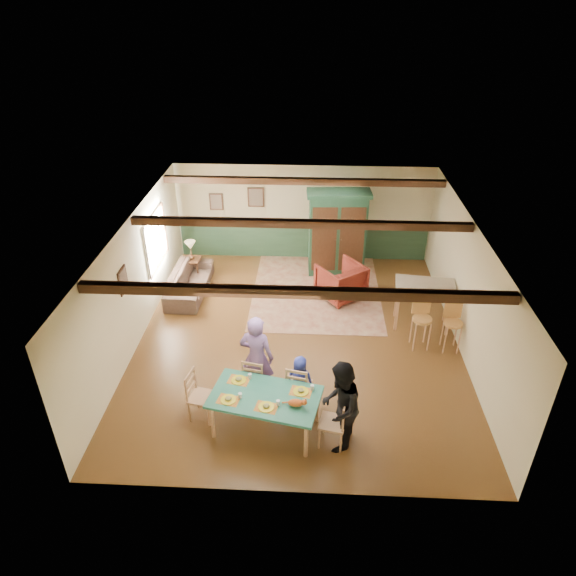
{
  "coord_description": "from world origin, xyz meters",
  "views": [
    {
      "loc": [
        0.23,
        -9.23,
        6.82
      ],
      "look_at": [
        -0.24,
        0.28,
        1.15
      ],
      "focal_mm": 32.0,
      "sensor_mm": 36.0,
      "label": 1
    }
  ],
  "objects_px": {
    "bar_stool_right": "(452,328)",
    "dining_table": "(265,413)",
    "counter_table": "(422,305)",
    "person_woman": "(340,407)",
    "armoire": "(337,233)",
    "bar_stool_left": "(421,325)",
    "sofa": "(189,282)",
    "cat": "(296,402)",
    "dining_chair_far_left": "(256,377)",
    "person_man": "(257,357)",
    "person_child": "(300,381)",
    "dining_chair_far_right": "(299,385)",
    "end_table": "(193,268)",
    "armchair": "(341,281)",
    "dining_chair_end_right": "(333,421)",
    "dining_chair_end_left": "(202,396)",
    "table_lamp": "(191,250)"
  },
  "relations": [
    {
      "from": "cat",
      "to": "counter_table",
      "type": "height_order",
      "value": "counter_table"
    },
    {
      "from": "armchair",
      "to": "dining_chair_end_right",
      "type": "bearing_deg",
      "value": 49.46
    },
    {
      "from": "armchair",
      "to": "bar_stool_right",
      "type": "distance_m",
      "value": 3.05
    },
    {
      "from": "armchair",
      "to": "table_lamp",
      "type": "distance_m",
      "value": 4.0
    },
    {
      "from": "dining_chair_far_left",
      "to": "person_woman",
      "type": "height_order",
      "value": "person_woman"
    },
    {
      "from": "armchair",
      "to": "counter_table",
      "type": "bearing_deg",
      "value": 110.89
    },
    {
      "from": "dining_chair_far_left",
      "to": "counter_table",
      "type": "height_order",
      "value": "counter_table"
    },
    {
      "from": "person_child",
      "to": "bar_stool_left",
      "type": "xyz_separation_m",
      "value": [
        2.53,
        1.84,
        0.06
      ]
    },
    {
      "from": "person_woman",
      "to": "armchair",
      "type": "relative_size",
      "value": 1.68
    },
    {
      "from": "sofa",
      "to": "bar_stool_right",
      "type": "relative_size",
      "value": 1.92
    },
    {
      "from": "armoire",
      "to": "bar_stool_left",
      "type": "distance_m",
      "value": 3.76
    },
    {
      "from": "person_man",
      "to": "person_child",
      "type": "height_order",
      "value": "person_man"
    },
    {
      "from": "dining_chair_end_right",
      "to": "person_man",
      "type": "height_order",
      "value": "person_man"
    },
    {
      "from": "person_man",
      "to": "counter_table",
      "type": "bearing_deg",
      "value": -132.31
    },
    {
      "from": "dining_table",
      "to": "person_child",
      "type": "distance_m",
      "value": 0.93
    },
    {
      "from": "dining_table",
      "to": "bar_stool_right",
      "type": "height_order",
      "value": "bar_stool_right"
    },
    {
      "from": "dining_chair_far_left",
      "to": "bar_stool_right",
      "type": "distance_m",
      "value": 4.33
    },
    {
      "from": "dining_chair_far_right",
      "to": "end_table",
      "type": "relative_size",
      "value": 1.76
    },
    {
      "from": "armoire",
      "to": "bar_stool_right",
      "type": "bearing_deg",
      "value": -58.36
    },
    {
      "from": "sofa",
      "to": "person_child",
      "type": "bearing_deg",
      "value": -141.61
    },
    {
      "from": "bar_stool_right",
      "to": "dining_chair_far_right",
      "type": "bearing_deg",
      "value": -150.26
    },
    {
      "from": "dining_chair_far_left",
      "to": "person_child",
      "type": "bearing_deg",
      "value": -174.29
    },
    {
      "from": "bar_stool_left",
      "to": "bar_stool_right",
      "type": "height_order",
      "value": "bar_stool_left"
    },
    {
      "from": "dining_chair_far_right",
      "to": "counter_table",
      "type": "relative_size",
      "value": 0.75
    },
    {
      "from": "sofa",
      "to": "bar_stool_right",
      "type": "bearing_deg",
      "value": -107.6
    },
    {
      "from": "dining_chair_far_right",
      "to": "bar_stool_left",
      "type": "height_order",
      "value": "bar_stool_left"
    },
    {
      "from": "dining_chair_end_right",
      "to": "table_lamp",
      "type": "bearing_deg",
      "value": -135.24
    },
    {
      "from": "bar_stool_left",
      "to": "person_man",
      "type": "bearing_deg",
      "value": -157.51
    },
    {
      "from": "dining_chair_end_left",
      "to": "end_table",
      "type": "height_order",
      "value": "dining_chair_end_left"
    },
    {
      "from": "person_child",
      "to": "dining_chair_far_left",
      "type": "bearing_deg",
      "value": 5.71
    },
    {
      "from": "person_woman",
      "to": "bar_stool_right",
      "type": "height_order",
      "value": "person_woman"
    },
    {
      "from": "dining_chair_end_right",
      "to": "sofa",
      "type": "distance_m",
      "value": 5.97
    },
    {
      "from": "dining_chair_far_right",
      "to": "dining_chair_end_left",
      "type": "xyz_separation_m",
      "value": [
        -1.72,
        -0.39,
        0.0
      ]
    },
    {
      "from": "counter_table",
      "to": "bar_stool_right",
      "type": "distance_m",
      "value": 1.01
    },
    {
      "from": "dining_chair_far_left",
      "to": "end_table",
      "type": "distance_m",
      "value": 5.04
    },
    {
      "from": "dining_chair_far_right",
      "to": "armoire",
      "type": "bearing_deg",
      "value": -86.9
    },
    {
      "from": "cat",
      "to": "end_table",
      "type": "height_order",
      "value": "cat"
    },
    {
      "from": "dining_chair_end_right",
      "to": "armchair",
      "type": "distance_m",
      "value": 4.8
    },
    {
      "from": "sofa",
      "to": "end_table",
      "type": "xyz_separation_m",
      "value": [
        -0.08,
        0.77,
        -0.03
      ]
    },
    {
      "from": "person_woman",
      "to": "bar_stool_left",
      "type": "relative_size",
      "value": 1.46
    },
    {
      "from": "bar_stool_right",
      "to": "dining_table",
      "type": "bearing_deg",
      "value": -146.83
    },
    {
      "from": "dining_chair_far_left",
      "to": "person_man",
      "type": "height_order",
      "value": "person_man"
    },
    {
      "from": "dining_chair_end_right",
      "to": "sofa",
      "type": "xyz_separation_m",
      "value": [
        -3.5,
        4.83,
        -0.18
      ]
    },
    {
      "from": "counter_table",
      "to": "dining_table",
      "type": "bearing_deg",
      "value": -134.01
    },
    {
      "from": "person_woman",
      "to": "counter_table",
      "type": "distance_m",
      "value": 4.2
    },
    {
      "from": "table_lamp",
      "to": "dining_chair_end_right",
      "type": "bearing_deg",
      "value": -57.43
    },
    {
      "from": "dining_table",
      "to": "dining_chair_end_left",
      "type": "bearing_deg",
      "value": 167.81
    },
    {
      "from": "armchair",
      "to": "dining_chair_far_right",
      "type": "bearing_deg",
      "value": 40.03
    },
    {
      "from": "dining_chair_far_right",
      "to": "dining_chair_end_left",
      "type": "relative_size",
      "value": 1.0
    },
    {
      "from": "dining_chair_far_right",
      "to": "cat",
      "type": "relative_size",
      "value": 2.64
    }
  ]
}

